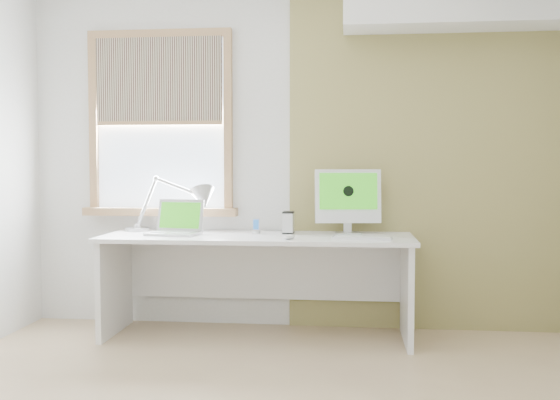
# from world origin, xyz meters

# --- Properties ---
(room) EXTENTS (4.04, 3.54, 2.64)m
(room) POSITION_xyz_m (0.00, 0.00, 1.30)
(room) COLOR tan
(room) RESTS_ON ground
(accent_wall) EXTENTS (2.00, 0.02, 2.60)m
(accent_wall) POSITION_xyz_m (1.00, 1.74, 1.30)
(accent_wall) COLOR #9A934A
(accent_wall) RESTS_ON room
(window) EXTENTS (1.20, 0.14, 1.42)m
(window) POSITION_xyz_m (-1.00, 1.71, 1.54)
(window) COLOR #926C47
(window) RESTS_ON room
(desk) EXTENTS (2.20, 0.70, 0.73)m
(desk) POSITION_xyz_m (-0.20, 1.44, 0.53)
(desk) COLOR white
(desk) RESTS_ON room
(desk_lamp) EXTENTS (0.75, 0.30, 0.42)m
(desk_lamp) POSITION_xyz_m (-0.73, 1.59, 0.95)
(desk_lamp) COLOR silver
(desk_lamp) RESTS_ON desk
(laptop) EXTENTS (0.39, 0.33, 0.25)m
(laptop) POSITION_xyz_m (-0.79, 1.40, 0.79)
(laptop) COLOR silver
(laptop) RESTS_ON desk
(phone_dock) EXTENTS (0.07, 0.07, 0.12)m
(phone_dock) POSITION_xyz_m (-0.22, 1.49, 0.76)
(phone_dock) COLOR silver
(phone_dock) RESTS_ON desk
(external_drive) EXTENTS (0.08, 0.13, 0.16)m
(external_drive) POSITION_xyz_m (0.01, 1.53, 0.81)
(external_drive) COLOR silver
(external_drive) RESTS_ON desk
(imac) EXTENTS (0.48, 0.18, 0.47)m
(imac) POSITION_xyz_m (0.44, 1.57, 0.99)
(imac) COLOR silver
(imac) RESTS_ON desk
(keyboard) EXTENTS (0.41, 0.16, 0.02)m
(keyboard) POSITION_xyz_m (0.54, 1.23, 0.74)
(keyboard) COLOR white
(keyboard) RESTS_ON desk
(mouse) EXTENTS (0.10, 0.13, 0.03)m
(mouse) POSITION_xyz_m (0.05, 1.17, 0.75)
(mouse) COLOR white
(mouse) RESTS_ON desk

